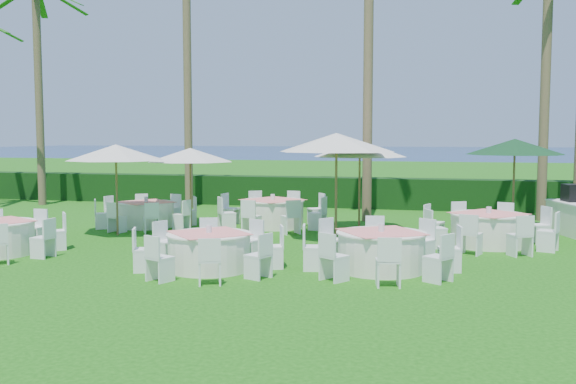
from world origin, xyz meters
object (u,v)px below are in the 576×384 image
banquet_table_b (209,250)px  banquet_table_f (488,229)px  umbrella_c (190,155)px  umbrella_d (360,149)px  umbrella_b (336,142)px  banquet_table_e (273,213)px  umbrella_green (515,147)px  banquet_table_d (146,214)px  umbrella_a (116,152)px  banquet_table_c (381,250)px

banquet_table_b → banquet_table_f: bearing=37.6°
banquet_table_b → umbrella_c: 7.02m
umbrella_d → umbrella_b: bearing=-101.3°
banquet_table_e → umbrella_green: bearing=10.1°
banquet_table_f → umbrella_b: (-4.02, -0.10, 2.24)m
banquet_table_d → umbrella_a: size_ratio=1.10×
banquet_table_d → umbrella_c: (1.34, 0.41, 1.85)m
banquet_table_b → umbrella_d: size_ratio=1.11×
banquet_table_b → umbrella_green: 10.66m
banquet_table_f → umbrella_green: 3.97m
banquet_table_b → umbrella_b: size_ratio=0.98×
banquet_table_e → umbrella_green: umbrella_green is taller
banquet_table_f → umbrella_green: size_ratio=1.15×
umbrella_a → umbrella_c: bearing=58.1°
banquet_table_f → umbrella_b: size_ratio=1.06×
umbrella_c → umbrella_green: umbrella_green is taller
banquet_table_d → banquet_table_e: 4.00m
banquet_table_c → banquet_table_e: bearing=124.7°
banquet_table_c → umbrella_green: umbrella_green is taller
banquet_table_c → banquet_table_d: banquet_table_c is taller
banquet_table_f → umbrella_d: umbrella_d is taller
umbrella_a → umbrella_c: (1.37, 2.20, -0.12)m
banquet_table_f → umbrella_green: (0.90, 3.25, 2.09)m
umbrella_c → umbrella_d: size_ratio=0.99×
banquet_table_b → banquet_table_c: 3.68m
banquet_table_b → umbrella_d: 7.14m
umbrella_d → banquet_table_c: bearing=-77.6°
banquet_table_b → umbrella_a: umbrella_a is taller
umbrella_b → umbrella_d: (0.38, 1.91, -0.21)m
banquet_table_e → umbrella_d: 3.41m
banquet_table_f → umbrella_b: bearing=-178.5°
banquet_table_b → umbrella_green: umbrella_green is taller
banquet_table_d → umbrella_d: size_ratio=1.12×
banquet_table_b → banquet_table_d: banquet_table_b is taller
umbrella_a → umbrella_green: size_ratio=0.98×
banquet_table_e → umbrella_b: size_ratio=1.10×
banquet_table_c → banquet_table_e: size_ratio=0.96×
banquet_table_c → umbrella_a: umbrella_a is taller
banquet_table_c → banquet_table_f: size_ratio=1.00×
banquet_table_b → banquet_table_c: (3.59, 0.81, 0.02)m
umbrella_b → umbrella_d: 1.96m
banquet_table_f → banquet_table_d: bearing=174.1°
umbrella_b → umbrella_green: size_ratio=1.08×
banquet_table_b → banquet_table_e: (-0.40, 6.57, 0.04)m
banquet_table_c → banquet_table_f: bearing=57.7°
umbrella_green → banquet_table_f: bearing=-105.5°
banquet_table_e → banquet_table_f: size_ratio=1.04×
banquet_table_f → umbrella_d: bearing=153.6°
banquet_table_d → umbrella_b: size_ratio=0.99×
banquet_table_e → umbrella_a: 5.13m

